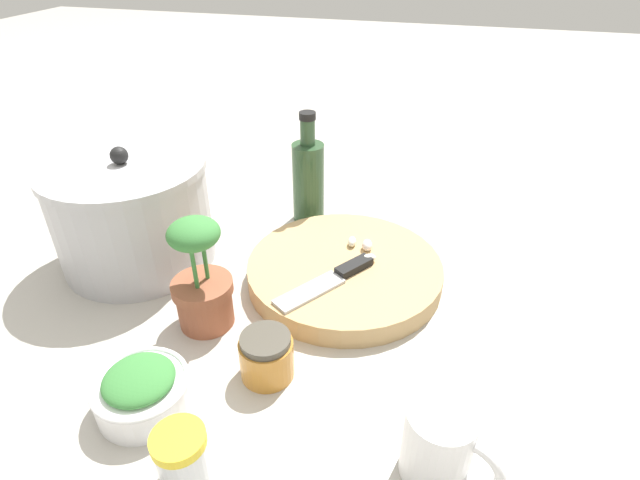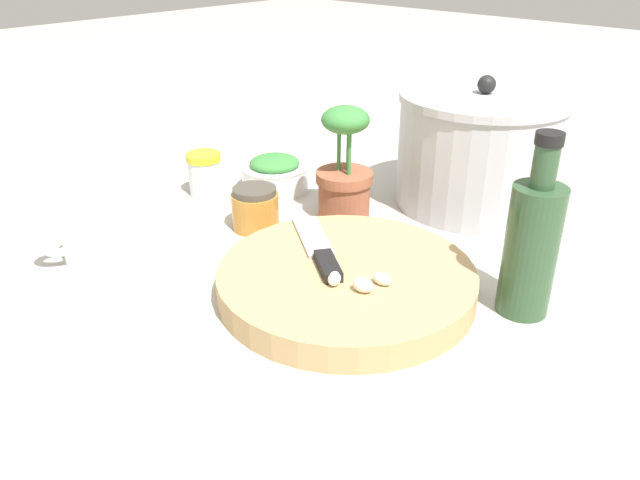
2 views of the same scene
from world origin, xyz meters
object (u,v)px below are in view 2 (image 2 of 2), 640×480
chef_knife (320,250)px  oil_bottle (531,245)px  garlic_cloves (360,281)px  spice_jar (205,174)px  honey_jar (255,208)px  stock_pot (479,150)px  herb_bowl (275,173)px  cutting_board (346,281)px  coffee_mug (87,231)px  potted_herb (344,173)px

chef_knife → oil_bottle: size_ratio=0.76×
chef_knife → garlic_cloves: (0.09, -0.03, 0.00)m
spice_jar → oil_bottle: bearing=3.1°
spice_jar → honey_jar: (0.16, -0.03, -0.00)m
chef_knife → stock_pot: size_ratio=0.63×
garlic_cloves → herb_bowl: 0.41m
cutting_board → oil_bottle: bearing=32.8°
coffee_mug → potted_herb: (0.15, 0.35, 0.03)m
chef_knife → stock_pot: (0.02, 0.35, 0.05)m
garlic_cloves → spice_jar: (-0.43, 0.11, -0.01)m
cutting_board → spice_jar: size_ratio=4.41×
cutting_board → garlic_cloves: bearing=-30.4°
garlic_cloves → honey_jar: 0.27m
garlic_cloves → chef_knife: bearing=161.2°
oil_bottle → spice_jar: bearing=-176.9°
honey_jar → oil_bottle: size_ratio=0.32×
herb_bowl → potted_herb: (0.16, -0.00, 0.04)m
potted_herb → chef_knife: bearing=-58.6°
spice_jar → coffee_mug: (0.08, -0.26, 0.01)m
cutting_board → spice_jar: 0.40m
honey_jar → herb_bowl: bearing=125.5°
potted_herb → honey_jar: bearing=-120.0°
garlic_cloves → potted_herb: 0.28m
coffee_mug → herb_bowl: bearing=91.2°
garlic_cloves → oil_bottle: 0.20m
spice_jar → coffee_mug: size_ratio=0.68×
spice_jar → cutting_board: bearing=-12.2°
garlic_cloves → honey_jar: (-0.26, 0.07, -0.01)m
coffee_mug → honey_jar: bearing=69.8°
chef_knife → coffee_mug: 0.31m
herb_bowl → coffee_mug: size_ratio=1.10×
spice_jar → oil_bottle: size_ratio=0.33×
garlic_cloves → oil_bottle: size_ratio=0.31×
cutting_board → garlic_cloves: size_ratio=4.72×
oil_bottle → stock_pot: size_ratio=0.83×
herb_bowl → stock_pot: 0.34m
spice_jar → oil_bottle: (0.56, 0.03, 0.05)m
honey_jar → stock_pot: bearing=58.0°
cutting_board → stock_pot: stock_pot is taller
cutting_board → spice_jar: spice_jar is taller
cutting_board → honey_jar: 0.23m
chef_knife → spice_jar: bearing=111.9°
herb_bowl → honey_jar: size_ratio=1.65×
oil_bottle → potted_herb: size_ratio=1.24×
oil_bottle → cutting_board: bearing=-147.2°
chef_knife → spice_jar: 0.34m
chef_knife → spice_jar: spice_jar is taller
garlic_cloves → coffee_mug: (-0.35, -0.15, 0.00)m
garlic_cloves → herb_bowl: size_ratio=0.58×
cutting_board → spice_jar: (-0.39, 0.08, 0.02)m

